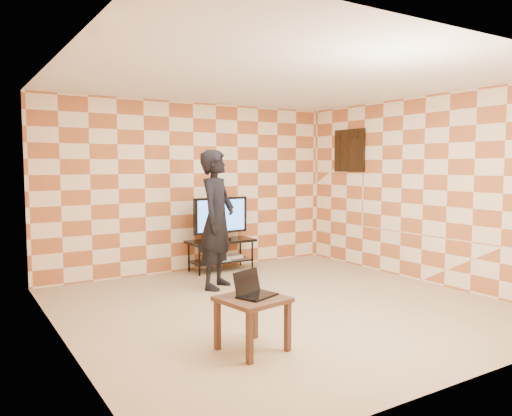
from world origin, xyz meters
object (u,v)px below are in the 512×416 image
(tv, at_px, (221,216))
(side_table, at_px, (252,307))
(person, at_px, (217,219))
(tv_stand, at_px, (221,248))

(tv, relative_size, side_table, 1.51)
(person, bearing_deg, tv_stand, 19.51)
(tv, distance_m, side_table, 3.56)
(tv_stand, xyz_separation_m, side_table, (-1.39, -3.25, 0.04))
(tv_stand, distance_m, side_table, 3.54)
(side_table, bearing_deg, tv, 66.75)
(tv, distance_m, person, 1.14)
(tv, xyz_separation_m, person, (-0.58, -0.98, 0.07))
(tv, relative_size, person, 0.50)
(tv, height_order, person, person)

